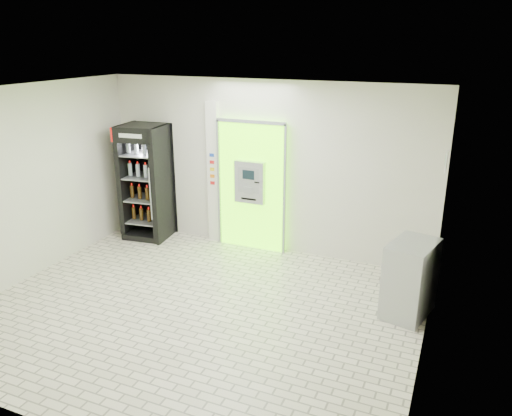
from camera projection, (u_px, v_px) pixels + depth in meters
The scene contains 7 objects.
ground at pixel (197, 310), 7.02m from camera, with size 6.00×6.00×0.00m, color beige.
room_shell at pixel (192, 185), 6.43m from camera, with size 6.00×6.00×6.00m.
atm_assembly at pixel (252, 185), 8.82m from camera, with size 1.30×0.24×2.33m.
pillar at pixel (214, 173), 9.10m from camera, with size 0.22×0.11×2.60m.
beverage_cooler at pixel (147, 184), 9.38m from camera, with size 0.89×0.83×2.15m.
steel_cabinet at pixel (410, 279), 6.79m from camera, with size 0.71×0.90×1.06m.
exit_sign at pixel (446, 162), 6.45m from camera, with size 0.02×0.22×0.26m.
Camera 1 is at (3.19, -5.36, 3.63)m, focal length 35.00 mm.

